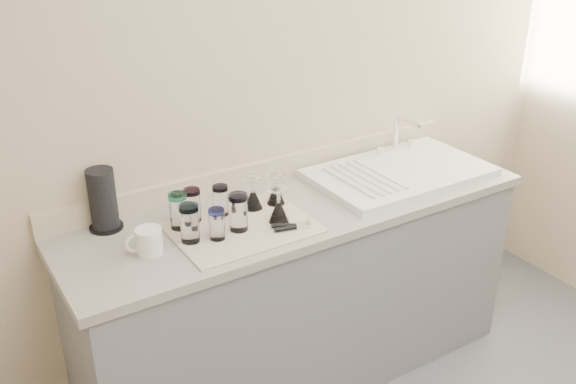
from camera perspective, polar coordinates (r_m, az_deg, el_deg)
counter_unit at (r=2.95m, az=1.04°, el=-8.88°), size 2.06×0.62×0.90m
sink_unit at (r=3.03m, az=9.87°, el=1.78°), size 0.82×0.50×0.22m
dish_towel at (r=2.54m, az=-4.10°, el=-3.12°), size 0.55×0.42×0.01m
tumbler_teal at (r=2.53m, az=-9.70°, el=-1.65°), size 0.07×0.07×0.15m
tumbler_cyan at (r=2.57m, az=-8.49°, el=-1.14°), size 0.07×0.07×0.14m
tumbler_purple at (r=2.61m, az=-6.01°, el=-0.73°), size 0.06×0.06×0.13m
tumbler_magenta at (r=2.42m, az=-8.73°, el=-2.76°), size 0.08×0.08×0.15m
tumbler_blue at (r=2.43m, az=-6.33°, el=-2.84°), size 0.06×0.06×0.12m
tumbler_lavender at (r=2.48m, az=-4.43°, el=-1.79°), size 0.08×0.08×0.15m
goblet_back_left at (r=2.66m, az=-3.12°, el=-0.52°), size 0.08×0.08×0.14m
goblet_back_right at (r=2.69m, az=-1.09°, el=-0.10°), size 0.08×0.08×0.14m
goblet_front_left at (r=2.54m, az=-0.83°, el=-1.64°), size 0.08×0.08×0.15m
can_opener at (r=2.51m, az=0.36°, el=-3.08°), size 0.15×0.10×0.02m
white_mug at (r=2.40m, az=-12.31°, el=-4.32°), size 0.15×0.12×0.10m
paper_towel_roll at (r=2.58m, az=-16.13°, el=-0.71°), size 0.13×0.13×0.25m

